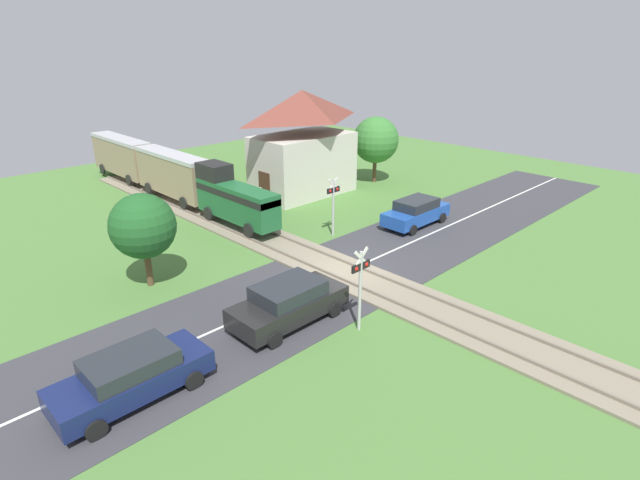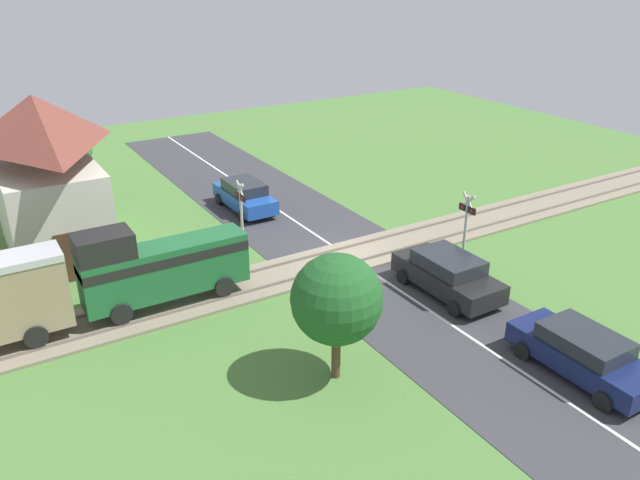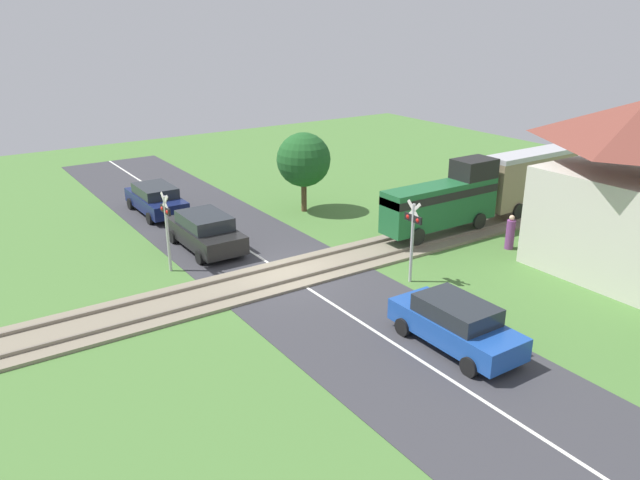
% 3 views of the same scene
% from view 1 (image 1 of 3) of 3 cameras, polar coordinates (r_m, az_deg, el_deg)
% --- Properties ---
extents(ground_plane, '(60.00, 60.00, 0.00)m').
position_cam_1_polar(ground_plane, '(22.87, 2.68, -3.81)').
color(ground_plane, '#4C7A38').
extents(road_surface, '(48.00, 6.40, 0.02)m').
position_cam_1_polar(road_surface, '(22.86, 2.68, -3.79)').
color(road_surface, '#38383D').
rests_on(road_surface, ground_plane).
extents(track_bed, '(2.80, 48.00, 0.24)m').
position_cam_1_polar(track_bed, '(22.84, 2.68, -3.65)').
color(track_bed, gray).
rests_on(track_bed, ground_plane).
extents(train, '(1.58, 20.99, 3.18)m').
position_cam_1_polar(train, '(34.27, -17.04, 7.42)').
color(train, '#1E6033').
rests_on(train, track_bed).
extents(car_near_crossing, '(4.58, 2.08, 1.60)m').
position_cam_1_polar(car_near_crossing, '(18.75, -3.59, -7.10)').
color(car_near_crossing, black).
rests_on(car_near_crossing, ground_plane).
extents(car_far_side, '(4.41, 1.89, 1.55)m').
position_cam_1_polar(car_far_side, '(28.95, 10.92, 3.19)').
color(car_far_side, '#1E4CA8').
rests_on(car_far_side, ground_plane).
extents(car_behind_queue, '(4.56, 1.98, 1.49)m').
position_cam_1_polar(car_behind_queue, '(16.12, -20.73, -14.26)').
color(car_behind_queue, '#141E4C').
rests_on(car_behind_queue, ground_plane).
extents(crossing_signal_west_approach, '(0.90, 0.18, 3.24)m').
position_cam_1_polar(crossing_signal_west_approach, '(17.72, 4.64, -4.47)').
color(crossing_signal_west_approach, '#B7B7B7').
rests_on(crossing_signal_west_approach, ground_plane).
extents(crossing_signal_east_approach, '(0.90, 0.18, 3.24)m').
position_cam_1_polar(crossing_signal_east_approach, '(26.53, 1.52, 4.71)').
color(crossing_signal_east_approach, '#B7B7B7').
rests_on(crossing_signal_east_approach, ground_plane).
extents(station_building, '(7.25, 4.16, 6.92)m').
position_cam_1_polar(station_building, '(33.96, -2.00, 10.89)').
color(station_building, beige).
rests_on(station_building, ground_plane).
extents(pedestrian_by_station, '(0.38, 0.38, 1.55)m').
position_cam_1_polar(pedestrian_by_station, '(31.04, -6.79, 4.51)').
color(pedestrian_by_station, '#7F3D84').
rests_on(pedestrian_by_station, ground_plane).
extents(tree_by_station, '(3.34, 3.34, 4.80)m').
position_cam_1_polar(tree_by_station, '(37.21, 6.39, 11.29)').
color(tree_by_station, brown).
rests_on(tree_by_station, ground_plane).
extents(tree_roadside_hedge, '(2.75, 2.75, 4.10)m').
position_cam_1_polar(tree_roadside_hedge, '(22.00, -19.60, 1.49)').
color(tree_roadside_hedge, brown).
rests_on(tree_roadside_hedge, ground_plane).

